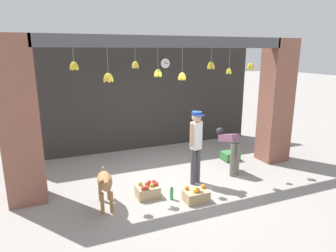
% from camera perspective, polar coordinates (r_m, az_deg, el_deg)
% --- Properties ---
extents(ground_plane, '(60.00, 60.00, 0.00)m').
position_cam_1_polar(ground_plane, '(7.02, 1.23, -10.47)').
color(ground_plane, gray).
extents(shop_back_wall, '(7.42, 0.12, 3.22)m').
position_cam_1_polar(shop_back_wall, '(8.96, -5.57, 5.69)').
color(shop_back_wall, '#2D2B28').
rests_on(shop_back_wall, ground_plane).
extents(shop_pillar_left, '(0.70, 0.60, 3.22)m').
position_cam_1_polar(shop_pillar_left, '(6.29, -26.36, 0.61)').
color(shop_pillar_left, brown).
rests_on(shop_pillar_left, ground_plane).
extents(shop_pillar_right, '(0.70, 0.60, 3.22)m').
position_cam_1_polar(shop_pillar_right, '(8.43, 19.89, 4.37)').
color(shop_pillar_right, brown).
rests_on(shop_pillar_right, ground_plane).
extents(storefront_awning, '(5.52, 0.30, 0.95)m').
position_cam_1_polar(storefront_awning, '(6.48, 0.87, 15.31)').
color(storefront_awning, '#4C4C51').
extents(dog, '(0.35, 1.01, 0.74)m').
position_cam_1_polar(dog, '(5.85, -11.91, -10.54)').
color(dog, '#9E7042').
rests_on(dog, ground_plane).
extents(shopkeeper, '(0.34, 0.29, 1.66)m').
position_cam_1_polar(shopkeeper, '(6.60, 5.37, -3.04)').
color(shopkeeper, '#424247').
rests_on(shopkeeper, ground_plane).
extents(worker_stooping, '(0.27, 0.80, 1.04)m').
position_cam_1_polar(worker_stooping, '(7.41, 11.68, -3.66)').
color(worker_stooping, '#6B665B').
rests_on(worker_stooping, ground_plane).
extents(fruit_crate_oranges, '(0.48, 0.33, 0.30)m').
position_cam_1_polar(fruit_crate_oranges, '(6.15, 5.37, -12.98)').
color(fruit_crate_oranges, tan).
rests_on(fruit_crate_oranges, ground_plane).
extents(fruit_crate_apples, '(0.46, 0.36, 0.32)m').
position_cam_1_polar(fruit_crate_apples, '(6.29, -3.87, -12.16)').
color(fruit_crate_apples, tan).
rests_on(fruit_crate_apples, ground_plane).
extents(produce_box_green, '(0.44, 0.36, 0.23)m').
position_cam_1_polar(produce_box_green, '(8.42, 11.75, -5.62)').
color(produce_box_green, '#387A42').
rests_on(produce_box_green, ground_plane).
extents(water_bottle, '(0.07, 0.07, 0.27)m').
position_cam_1_polar(water_bottle, '(6.18, 0.70, -12.79)').
color(water_bottle, '#38934C').
rests_on(water_bottle, ground_plane).
extents(wall_clock, '(0.30, 0.03, 0.30)m').
position_cam_1_polar(wall_clock, '(9.07, -0.53, 11.84)').
color(wall_clock, black).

